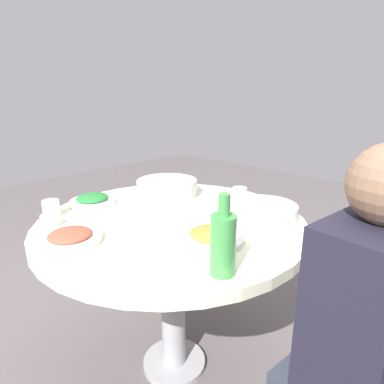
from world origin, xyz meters
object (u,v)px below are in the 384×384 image
at_px(round_dining_table, 172,241).
at_px(dish_stirfry, 70,237).
at_px(green_bottle, 223,243).
at_px(tea_cup_near, 49,221).
at_px(soup_bowl, 264,212).
at_px(tea_cup_far, 240,194).
at_px(dish_greens, 93,200).
at_px(dish_tofu_braise, 212,236).
at_px(rice_bowl, 167,187).
at_px(tea_cup_side, 51,208).
at_px(diner_left, 367,318).

xyz_separation_m(round_dining_table, dish_stirfry, (-0.41, 0.10, 0.12)).
xyz_separation_m(green_bottle, tea_cup_near, (-0.21, 0.73, -0.08)).
height_order(soup_bowl, tea_cup_far, soup_bowl).
relative_size(green_bottle, tea_cup_near, 3.92).
height_order(dish_greens, dish_stirfry, dish_greens).
xyz_separation_m(soup_bowl, green_bottle, (-0.46, -0.15, 0.07)).
height_order(dish_tofu_braise, tea_cup_near, tea_cup_near).
relative_size(rice_bowl, dish_stirfry, 1.40).
xyz_separation_m(rice_bowl, dish_stirfry, (-0.62, -0.17, -0.02)).
relative_size(round_dining_table, tea_cup_side, 15.80).
bearing_deg(tea_cup_far, soup_bowl, -120.59).
bearing_deg(soup_bowl, tea_cup_far, 59.41).
xyz_separation_m(tea_cup_far, diner_left, (-0.49, -0.76, -0.05)).
height_order(soup_bowl, tea_cup_near, soup_bowl).
xyz_separation_m(round_dining_table, tea_cup_far, (0.41, -0.06, 0.14)).
relative_size(dish_greens, tea_cup_far, 3.00).
xyz_separation_m(round_dining_table, diner_left, (-0.08, -0.81, 0.09)).
distance_m(soup_bowl, tea_cup_near, 0.89).
relative_size(dish_greens, tea_cup_side, 2.99).
xyz_separation_m(green_bottle, tea_cup_side, (-0.15, 0.84, -0.07)).
relative_size(tea_cup_far, diner_left, 0.09).
distance_m(rice_bowl, soup_bowl, 0.56).
bearing_deg(rice_bowl, soup_bowl, -84.41).
distance_m(round_dining_table, diner_left, 0.82).
xyz_separation_m(soup_bowl, dish_tofu_braise, (-0.31, 0.03, -0.01)).
bearing_deg(dish_greens, rice_bowl, -23.05).
bearing_deg(tea_cup_near, tea_cup_side, 61.80).
xyz_separation_m(round_dining_table, dish_greens, (-0.13, 0.42, 0.12)).
relative_size(soup_bowl, green_bottle, 1.14).
relative_size(round_dining_table, soup_bowl, 3.95).
relative_size(rice_bowl, soup_bowl, 1.09).
height_order(tea_cup_near, tea_cup_far, tea_cup_far).
relative_size(tea_cup_far, tea_cup_side, 1.00).
distance_m(dish_tofu_braise, tea_cup_near, 0.66).
xyz_separation_m(dish_stirfry, tea_cup_near, (0.01, 0.20, 0.01)).
bearing_deg(diner_left, round_dining_table, 84.26).
bearing_deg(dish_tofu_braise, tea_cup_side, 114.50).
distance_m(tea_cup_side, diner_left, 1.25).
relative_size(dish_tofu_braise, green_bottle, 0.96).
bearing_deg(soup_bowl, tea_cup_side, 131.57).
bearing_deg(dish_tofu_braise, round_dining_table, 81.98).
height_order(green_bottle, diner_left, diner_left).
height_order(dish_tofu_braise, dish_greens, dish_greens).
xyz_separation_m(dish_tofu_braise, tea_cup_side, (-0.30, 0.66, 0.02)).
height_order(green_bottle, tea_cup_side, green_bottle).
xyz_separation_m(soup_bowl, tea_cup_near, (-0.67, 0.58, -0.01)).
bearing_deg(round_dining_table, dish_stirfry, 166.19).
xyz_separation_m(round_dining_table, soup_bowl, (0.27, -0.28, 0.13)).
bearing_deg(dish_tofu_braise, diner_left, -94.67).
relative_size(dish_greens, tea_cup_near, 3.35).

